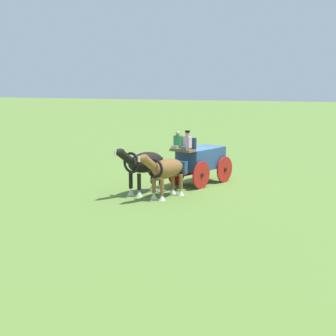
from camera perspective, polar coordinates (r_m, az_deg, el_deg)
ground_plane at (r=26.42m, az=3.65°, el=-1.72°), size 220.00×220.00×0.00m
show_wagon at (r=26.07m, az=3.47°, el=0.94°), size 5.59×2.57×2.85m
draft_horse_near at (r=22.94m, az=-0.30°, el=-0.21°), size 2.90×1.41×2.13m
draft_horse_off at (r=23.77m, az=-2.69°, el=0.46°), size 3.13×1.56×2.28m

